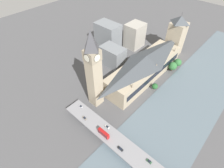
{
  "coord_description": "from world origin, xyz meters",
  "views": [
    {
      "loc": [
        -57.3,
        125.96,
        131.39
      ],
      "look_at": [
        21.96,
        39.03,
        18.73
      ],
      "focal_mm": 28.0,
      "sensor_mm": 36.0,
      "label": 1
    }
  ],
  "objects_px": {
    "double_decker_bus_lead": "(104,133)",
    "car_southbound_extra": "(84,118)",
    "car_southbound_tail": "(107,127)",
    "car_southbound_mid": "(120,149)",
    "car_northbound_lead": "(81,106)",
    "car_northbound_tail": "(149,161)",
    "clock_tower": "(94,70)",
    "road_bridge": "(139,160)",
    "parliament_hall": "(145,67)",
    "victoria_tower": "(176,36)"
  },
  "relations": [
    {
      "from": "clock_tower",
      "to": "car_southbound_mid",
      "type": "distance_m",
      "value": 65.44
    },
    {
      "from": "car_northbound_lead",
      "to": "car_northbound_tail",
      "type": "bearing_deg",
      "value": -179.77
    },
    {
      "from": "car_northbound_lead",
      "to": "car_southbound_mid",
      "type": "bearing_deg",
      "value": 173.15
    },
    {
      "from": "car_northbound_tail",
      "to": "victoria_tower",
      "type": "bearing_deg",
      "value": -67.64
    },
    {
      "from": "car_southbound_tail",
      "to": "car_southbound_extra",
      "type": "height_order",
      "value": "car_southbound_extra"
    },
    {
      "from": "parliament_hall",
      "to": "victoria_tower",
      "type": "distance_m",
      "value": 66.06
    },
    {
      "from": "car_southbound_tail",
      "to": "car_northbound_tail",
      "type": "bearing_deg",
      "value": 179.64
    },
    {
      "from": "victoria_tower",
      "to": "car_southbound_mid",
      "type": "height_order",
      "value": "victoria_tower"
    },
    {
      "from": "car_northbound_lead",
      "to": "car_northbound_tail",
      "type": "relative_size",
      "value": 0.97
    },
    {
      "from": "clock_tower",
      "to": "double_decker_bus_lead",
      "type": "relative_size",
      "value": 7.08
    },
    {
      "from": "parliament_hall",
      "to": "car_southbound_mid",
      "type": "relative_size",
      "value": 21.82
    },
    {
      "from": "double_decker_bus_lead",
      "to": "car_northbound_tail",
      "type": "distance_m",
      "value": 39.08
    },
    {
      "from": "car_northbound_tail",
      "to": "clock_tower",
      "type": "bearing_deg",
      "value": -13.41
    },
    {
      "from": "road_bridge",
      "to": "car_northbound_tail",
      "type": "distance_m",
      "value": 7.23
    },
    {
      "from": "victoria_tower",
      "to": "road_bridge",
      "type": "relative_size",
      "value": 0.35
    },
    {
      "from": "victoria_tower",
      "to": "road_bridge",
      "type": "distance_m",
      "value": 157.57
    },
    {
      "from": "clock_tower",
      "to": "road_bridge",
      "type": "xyz_separation_m",
      "value": [
        -65.75,
        20.57,
        -35.38
      ]
    },
    {
      "from": "parliament_hall",
      "to": "car_northbound_lead",
      "type": "height_order",
      "value": "parliament_hall"
    },
    {
      "from": "victoria_tower",
      "to": "car_southbound_mid",
      "type": "xyz_separation_m",
      "value": [
        -38.07,
        150.26,
        -18.35
      ]
    },
    {
      "from": "clock_tower",
      "to": "car_northbound_lead",
      "type": "bearing_deg",
      "value": 83.5
    },
    {
      "from": "car_southbound_tail",
      "to": "victoria_tower",
      "type": "bearing_deg",
      "value": -82.93
    },
    {
      "from": "car_northbound_tail",
      "to": "car_southbound_extra",
      "type": "xyz_separation_m",
      "value": [
        61.56,
        6.53,
        0.07
      ]
    },
    {
      "from": "parliament_hall",
      "to": "clock_tower",
      "type": "height_order",
      "value": "clock_tower"
    },
    {
      "from": "parliament_hall",
      "to": "car_southbound_mid",
      "type": "xyz_separation_m",
      "value": [
        -38.02,
        85.1,
        -7.52
      ]
    },
    {
      "from": "victoria_tower",
      "to": "car_northbound_lead",
      "type": "xyz_separation_m",
      "value": [
        14.79,
        143.91,
        -18.39
      ]
    },
    {
      "from": "car_southbound_tail",
      "to": "car_northbound_lead",
      "type": "bearing_deg",
      "value": 0.99
    },
    {
      "from": "parliament_hall",
      "to": "clock_tower",
      "type": "relative_size",
      "value": 1.38
    },
    {
      "from": "victoria_tower",
      "to": "car_southbound_extra",
      "type": "height_order",
      "value": "victoria_tower"
    },
    {
      "from": "parliament_hall",
      "to": "car_northbound_lead",
      "type": "bearing_deg",
      "value": 79.32
    },
    {
      "from": "car_southbound_extra",
      "to": "road_bridge",
      "type": "bearing_deg",
      "value": -176.79
    },
    {
      "from": "car_northbound_lead",
      "to": "car_southbound_extra",
      "type": "relative_size",
      "value": 0.86
    },
    {
      "from": "road_bridge",
      "to": "double_decker_bus_lead",
      "type": "height_order",
      "value": "double_decker_bus_lead"
    },
    {
      "from": "parliament_hall",
      "to": "double_decker_bus_lead",
      "type": "height_order",
      "value": "parliament_hall"
    },
    {
      "from": "car_southbound_tail",
      "to": "car_southbound_extra",
      "type": "relative_size",
      "value": 1.0
    },
    {
      "from": "double_decker_bus_lead",
      "to": "car_southbound_tail",
      "type": "xyz_separation_m",
      "value": [
        2.81,
        -6.87,
        -2.01
      ]
    },
    {
      "from": "double_decker_bus_lead",
      "to": "car_southbound_extra",
      "type": "bearing_deg",
      "value": -0.18
    },
    {
      "from": "double_decker_bus_lead",
      "to": "car_southbound_tail",
      "type": "height_order",
      "value": "double_decker_bus_lead"
    },
    {
      "from": "clock_tower",
      "to": "road_bridge",
      "type": "bearing_deg",
      "value": 162.63
    },
    {
      "from": "car_southbound_tail",
      "to": "car_southbound_mid",
      "type": "bearing_deg",
      "value": 161.18
    },
    {
      "from": "victoria_tower",
      "to": "car_southbound_tail",
      "type": "distance_m",
      "value": 145.62
    },
    {
      "from": "victoria_tower",
      "to": "car_northbound_tail",
      "type": "relative_size",
      "value": 13.74
    },
    {
      "from": "car_southbound_mid",
      "to": "car_southbound_tail",
      "type": "distance_m",
      "value": 21.43
    },
    {
      "from": "car_northbound_tail",
      "to": "car_southbound_mid",
      "type": "xyz_separation_m",
      "value": [
        20.99,
        6.65,
        0.07
      ]
    },
    {
      "from": "car_northbound_tail",
      "to": "car_southbound_mid",
      "type": "distance_m",
      "value": 22.02
    },
    {
      "from": "clock_tower",
      "to": "car_southbound_extra",
      "type": "bearing_deg",
      "value": 113.54
    },
    {
      "from": "parliament_hall",
      "to": "victoria_tower",
      "type": "xyz_separation_m",
      "value": [
        0.05,
        -65.16,
        10.83
      ]
    },
    {
      "from": "road_bridge",
      "to": "double_decker_bus_lead",
      "type": "bearing_deg",
      "value": 5.62
    },
    {
      "from": "clock_tower",
      "to": "car_northbound_lead",
      "type": "xyz_separation_m",
      "value": [
        1.99,
        17.44,
        -33.61
      ]
    },
    {
      "from": "car_northbound_tail",
      "to": "double_decker_bus_lead",
      "type": "bearing_deg",
      "value": 9.75
    },
    {
      "from": "double_decker_bus_lead",
      "to": "victoria_tower",
      "type": "bearing_deg",
      "value": -82.19
    }
  ]
}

